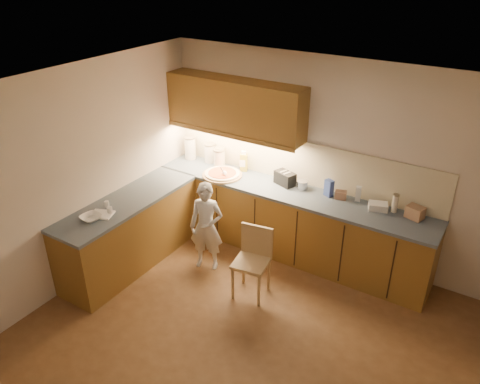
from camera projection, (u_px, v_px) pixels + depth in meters
The scene contains 24 objects.
room at pixel (244, 200), 4.17m from camera, with size 4.54×4.50×2.62m.
l_counter at pixel (234, 225), 6.11m from camera, with size 3.77×2.62×0.92m.
backsplash at pixel (300, 162), 6.05m from camera, with size 3.75×0.02×0.58m, color beige.
upper_cabinets at pixel (235, 106), 6.06m from camera, with size 1.95×0.36×0.73m.
pizza_on_board at pixel (222, 174), 6.35m from camera, with size 0.54×0.54×0.22m.
child at pixel (206, 227), 5.82m from camera, with size 0.43×0.28×1.18m, color silver.
wooden_chair at pixel (253, 256), 5.42m from camera, with size 0.44×0.44×0.85m.
mixing_bowl at pixel (91, 218), 5.31m from camera, with size 0.23×0.23×0.06m, color white.
canister_a at pixel (190, 148), 6.80m from camera, with size 0.17×0.17×0.34m.
canister_b at pixel (210, 153), 6.71m from camera, with size 0.16×0.16×0.28m.
canister_c at pixel (220, 157), 6.60m from camera, with size 0.15×0.15×0.28m.
canister_d at pixel (219, 158), 6.56m from camera, with size 0.16×0.16×0.27m.
oil_jug at pixel (244, 162), 6.44m from camera, with size 0.12×0.10×0.29m.
toaster at pixel (285, 178), 6.09m from camera, with size 0.31×0.24×0.18m.
steel_pot at pixel (302, 185), 5.99m from camera, with size 0.15×0.15×0.12m.
blue_box at pixel (329, 188), 5.80m from camera, with size 0.11×0.07×0.21m, color #364FA4.
card_box_a at pixel (341, 195), 5.76m from camera, with size 0.14×0.10×0.10m, color tan.
white_bottle at pixel (358, 194), 5.69m from camera, with size 0.06×0.06×0.19m, color white.
flat_pack at pixel (378, 206), 5.52m from camera, with size 0.22×0.15×0.09m, color silver.
tall_jar at pixel (395, 203), 5.44m from camera, with size 0.07×0.07×0.23m.
card_box_b at pixel (415, 212), 5.33m from camera, with size 0.19×0.15×0.15m, color #A57A58.
dough_cloth at pixel (102, 214), 5.42m from camera, with size 0.25×0.20×0.02m, color white.
spice_jar_a at pixel (107, 204), 5.59m from camera, with size 0.05×0.05×0.07m, color silver.
spice_jar_b at pixel (110, 210), 5.43m from camera, with size 0.06×0.06×0.08m, color silver.
Camera 1 is at (1.92, -3.12, 3.67)m, focal length 35.00 mm.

